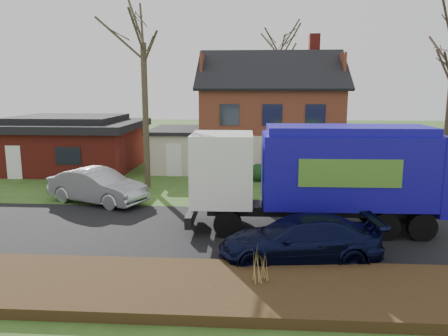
{
  "coord_description": "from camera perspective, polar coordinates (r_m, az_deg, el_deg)",
  "views": [
    {
      "loc": [
        0.87,
        -16.58,
        5.68
      ],
      "look_at": [
        -0.42,
        2.5,
        2.11
      ],
      "focal_mm": 35.0,
      "sensor_mm": 36.0,
      "label": 1
    }
  ],
  "objects": [
    {
      "name": "grass_clump_mid",
      "position": [
        12.51,
        4.89,
        -12.53
      ],
      "size": [
        0.34,
        0.28,
        0.96
      ],
      "color": "#9E8145",
      "rests_on": "mulch_verge"
    },
    {
      "name": "tree_back",
      "position": [
        37.82,
        7.33,
        16.79
      ],
      "size": [
        3.73,
        3.73,
        11.8
      ],
      "color": "#3B3323",
      "rests_on": "ground"
    },
    {
      "name": "navy_wagon",
      "position": [
        14.65,
        9.8,
        -9.21
      ],
      "size": [
        5.48,
        2.73,
        1.53
      ],
      "primitive_type": "imported",
      "rotation": [
        0.0,
        0.0,
        -1.46
      ],
      "color": "black",
      "rests_on": "ground"
    },
    {
      "name": "mulch_verge",
      "position": [
        12.59,
        -0.51,
        -15.48
      ],
      "size": [
        80.0,
        3.5,
        0.3
      ],
      "primitive_type": "cube",
      "color": "black",
      "rests_on": "ground"
    },
    {
      "name": "ranch_house",
      "position": [
        32.49,
        -19.54,
        3.12
      ],
      "size": [
        9.8,
        8.2,
        3.7
      ],
      "color": "maroon",
      "rests_on": "ground"
    },
    {
      "name": "road",
      "position": [
        17.54,
        0.82,
        -8.29
      ],
      "size": [
        80.0,
        7.0,
        0.02
      ],
      "primitive_type": "cube",
      "color": "black",
      "rests_on": "ground"
    },
    {
      "name": "tree_front_west",
      "position": [
        25.15,
        -10.61,
        18.45
      ],
      "size": [
        3.76,
        3.76,
        11.17
      ],
      "color": "#463D2A",
      "rests_on": "ground"
    },
    {
      "name": "ground",
      "position": [
        17.55,
        0.82,
        -8.32
      ],
      "size": [
        120.0,
        120.0,
        0.0
      ],
      "primitive_type": "plane",
      "color": "#36521B",
      "rests_on": "ground"
    },
    {
      "name": "main_house",
      "position": [
        30.54,
        5.06,
        7.42
      ],
      "size": [
        12.95,
        8.95,
        9.26
      ],
      "color": "beige",
      "rests_on": "ground"
    },
    {
      "name": "garbage_truck",
      "position": [
        17.57,
        12.36,
        -0.38
      ],
      "size": [
        9.84,
        2.8,
        4.2
      ],
      "rotation": [
        0.0,
        0.0,
        0.02
      ],
      "color": "black",
      "rests_on": "ground"
    },
    {
      "name": "silver_sedan",
      "position": [
        22.46,
        -16.21,
        -2.29
      ],
      "size": [
        5.43,
        3.65,
        1.69
      ],
      "primitive_type": "imported",
      "rotation": [
        0.0,
        0.0,
        1.17
      ],
      "color": "#A1A5A9",
      "rests_on": "ground"
    }
  ]
}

